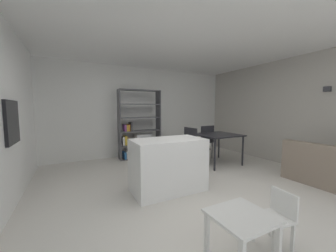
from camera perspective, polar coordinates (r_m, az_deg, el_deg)
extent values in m
plane|color=beige|center=(3.43, 5.28, -18.77)|extent=(8.60, 8.60, 0.00)
cube|color=white|center=(3.38, 5.70, 27.07)|extent=(6.26, 5.81, 0.06)
cube|color=silver|center=(5.77, -10.11, 4.30)|extent=(6.26, 0.06, 2.63)
cube|color=#B2ADA3|center=(5.47, 34.06, 3.45)|extent=(0.06, 5.81, 2.63)
cube|color=black|center=(3.39, -39.48, 0.88)|extent=(0.04, 0.60, 0.60)
cylinder|color=#B7BABC|center=(3.39, -40.30, 5.09)|extent=(0.02, 0.48, 0.02)
cube|color=white|center=(3.30, 0.04, -11.57)|extent=(1.21, 0.68, 0.89)
cube|color=#4C4C51|center=(5.29, -14.45, 0.32)|extent=(0.02, 0.34, 1.92)
cube|color=#4C4C51|center=(5.66, -2.94, 0.78)|extent=(0.02, 0.34, 1.92)
cube|color=#4C4C51|center=(5.46, -8.64, 10.55)|extent=(1.18, 0.34, 0.02)
cube|color=#4C4C51|center=(5.60, -8.37, -9.15)|extent=(1.18, 0.34, 0.02)
cube|color=#4C4C51|center=(5.52, -8.42, -5.27)|extent=(1.14, 0.34, 0.02)
cube|color=#4C4C51|center=(5.47, -8.48, -1.40)|extent=(1.14, 0.34, 0.02)
cube|color=#4C4C51|center=(5.44, -8.53, 2.53)|extent=(1.14, 0.34, 0.02)
cube|color=#4C4C51|center=(5.43, -8.58, 6.49)|extent=(1.14, 0.34, 0.02)
cube|color=#2D6BAD|center=(5.46, -12.96, -8.55)|extent=(0.06, 0.28, 0.18)
cube|color=silver|center=(5.46, -12.37, -8.17)|extent=(0.05, 0.28, 0.24)
cube|color=red|center=(5.48, -11.74, -8.37)|extent=(0.04, 0.28, 0.19)
cube|color=silver|center=(5.37, -13.45, -4.34)|extent=(0.05, 0.28, 0.22)
cube|color=gold|center=(5.38, -12.77, -4.16)|extent=(0.06, 0.28, 0.25)
cube|color=orange|center=(5.41, -11.87, -4.48)|extent=(0.06, 0.28, 0.18)
cube|color=#8E4793|center=(5.33, -12.96, -0.54)|extent=(0.05, 0.28, 0.18)
cube|color=gold|center=(5.35, -12.32, -0.61)|extent=(0.04, 0.28, 0.16)
cube|color=orange|center=(5.36, -11.84, -0.49)|extent=(0.03, 0.28, 0.18)
cube|color=#38383D|center=(5.38, -11.20, -0.15)|extent=(0.04, 0.28, 0.24)
cube|color=#B7BABC|center=(5.53, -7.53, -3.76)|extent=(0.44, 0.30, 0.26)
cube|color=silver|center=(1.98, 21.24, -23.85)|extent=(0.52, 0.49, 0.03)
cube|color=silver|center=(2.15, 30.20, -28.82)|extent=(0.04, 0.04, 0.43)
cube|color=silver|center=(2.09, 11.55, -29.15)|extent=(0.04, 0.04, 0.43)
cube|color=silver|center=(2.35, 20.84, -25.18)|extent=(0.04, 0.04, 0.43)
cube|color=silver|center=(2.37, 29.04, -23.00)|extent=(0.33, 0.33, 0.02)
cube|color=silver|center=(2.40, 31.44, -19.05)|extent=(0.06, 0.30, 0.25)
cube|color=silver|center=(2.43, 24.31, -26.14)|extent=(0.03, 0.03, 0.29)
cube|color=silver|center=(2.29, 29.19, -28.45)|extent=(0.03, 0.03, 0.29)
cube|color=silver|center=(2.59, 28.58, -24.25)|extent=(0.03, 0.03, 0.29)
cube|color=silver|center=(2.46, 33.37, -26.17)|extent=(0.03, 0.03, 0.29)
cube|color=#232328|center=(4.95, 14.61, -2.55)|extent=(1.00, 0.96, 0.03)
cylinder|color=#232328|center=(4.42, 13.88, -8.43)|extent=(0.04, 0.04, 0.73)
cylinder|color=#232328|center=(5.03, 21.51, -6.99)|extent=(0.04, 0.04, 0.73)
cylinder|color=#232328|center=(5.08, 7.58, -6.57)|extent=(0.04, 0.04, 0.73)
cylinder|color=#232328|center=(5.61, 15.01, -5.57)|extent=(0.04, 0.04, 0.73)
cube|color=#232328|center=(5.45, 10.32, -4.68)|extent=(0.49, 0.46, 0.03)
cube|color=#232328|center=(5.28, 11.79, -2.40)|extent=(0.46, 0.07, 0.45)
cylinder|color=#232328|center=(5.76, 10.55, -6.59)|extent=(0.03, 0.03, 0.46)
cylinder|color=#232328|center=(5.50, 7.47, -7.10)|extent=(0.03, 0.03, 0.46)
cylinder|color=#232328|center=(5.51, 13.09, -7.17)|extent=(0.03, 0.03, 0.46)
cylinder|color=#232328|center=(5.24, 9.99, -7.76)|extent=(0.03, 0.03, 0.46)
cube|color=#232328|center=(4.62, 8.74, -6.65)|extent=(0.47, 0.48, 0.03)
cube|color=#232328|center=(4.45, 6.74, -3.68)|extent=(0.06, 0.46, 0.50)
cylinder|color=#232328|center=(4.65, 12.10, -9.56)|extent=(0.03, 0.03, 0.44)
cylinder|color=#232328|center=(4.94, 8.95, -8.64)|extent=(0.03, 0.03, 0.44)
cylinder|color=#232328|center=(4.41, 8.42, -10.32)|extent=(0.03, 0.03, 0.44)
cylinder|color=#232328|center=(4.71, 5.35, -9.28)|extent=(0.03, 0.03, 0.44)
cube|color=gray|center=(4.23, 41.59, -7.16)|extent=(0.18, 1.70, 0.37)
cube|color=gray|center=(4.91, 34.65, -6.25)|extent=(0.68, 0.14, 0.20)
cube|color=#333338|center=(5.14, 40.04, 8.49)|extent=(0.11, 0.11, 0.11)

